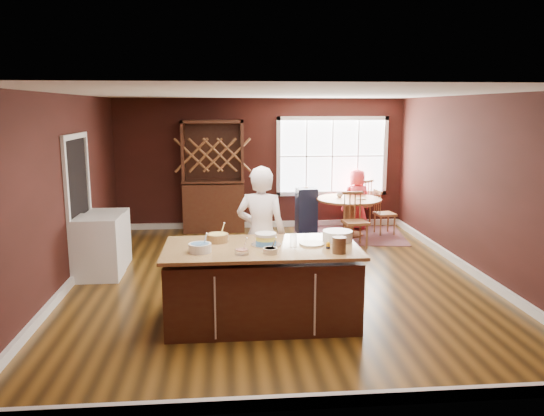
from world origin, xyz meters
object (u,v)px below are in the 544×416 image
Objects in this scene: chair_south at (356,220)px; high_chair at (306,210)px; seated_woman at (357,199)px; dining_table at (349,209)px; toddler at (309,193)px; washer at (99,248)px; hutch at (213,176)px; chair_north at (359,203)px; chair_east at (385,212)px; baker at (261,234)px; kitchen_island at (262,286)px; layer_cake at (266,239)px; dryer at (108,238)px.

high_chair is (-0.73, 1.16, -0.02)m from chair_south.
chair_south is 0.80× the size of seated_woman.
seated_woman reaches higher than dining_table.
seated_woman is 4.87× the size of toddler.
seated_woman is at bearing 68.61° from chair_south.
seated_woman reaches higher than washer.
hutch is (-1.92, 0.30, 0.32)m from toddler.
washer is (-4.23, -1.42, -0.04)m from chair_south.
chair_north is 0.82× the size of seated_woman.
baker is at bearing 134.46° from chair_east.
baker is 6.87× the size of toddler.
toddler is (1.27, 4.49, 0.37)m from kitchen_island.
kitchen_island is 5.20m from seated_woman.
dining_table is 1.23× the size of chair_north.
baker is 0.64m from layer_cake.
hutch is at bearing 98.45° from layer_cake.
washer reaches higher than dining_table.
baker reaches higher than chair_south.
chair_south is at bearing 10.41° from dryer.
toddler is 0.29× the size of dryer.
washer is (-4.60, -2.81, -0.17)m from seated_woman.
kitchen_island is 1.78× the size of dining_table.
dining_table is at bearing 20.93° from dryer.
kitchen_island is 5.01m from chair_east.
layer_cake is 5.43m from chair_north.
chair_east is at bearing 56.72° from layer_cake.
dryer is at bearing -125.56° from hutch.
baker is at bearing -37.62° from dryer.
high_chair is at bearing 74.65° from kitchen_island.
baker is at bearing -80.41° from hutch.
dryer is (-5.06, -1.69, -0.01)m from chair_east.
chair_east is 0.95× the size of high_chair.
toddler is (-1.16, -0.42, 0.29)m from chair_north.
dryer is at bearing -22.12° from baker.
dining_table is 4.90× the size of toddler.
dryer is at bearing 132.62° from kitchen_island.
hutch reaches higher than chair_east.
chair_east is at bearing 75.57° from chair_north.
layer_cake reaches higher than kitchen_island.
dryer is at bearing 13.63° from seated_woman.
layer_cake is at bearing 106.44° from baker.
seated_woman is (-0.46, 0.48, 0.18)m from chair_east.
hutch is 2.91m from dryer.
kitchen_island is at bearing -82.29° from hutch.
baker is 4.17m from hutch.
hutch is (-0.69, 4.10, 0.24)m from baker.
baker is 1.86× the size of high_chair.
hutch is 2.55× the size of dryer.
dining_table is at bearing 27.97° from washer.
chair_south is (1.94, 3.27, 0.07)m from kitchen_island.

